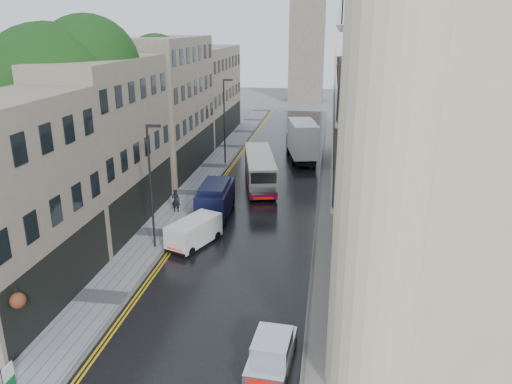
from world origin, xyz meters
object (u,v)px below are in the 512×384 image
(white_lorry, at_px, (293,145))
(lamp_post_far, at_px, (224,122))
(tree_far, at_px, (136,106))
(white_van, at_px, (170,237))
(navy_van, at_px, (197,206))
(estate_sign, at_px, (8,378))
(silver_hatchback, at_px, (247,369))
(pedestrian, at_px, (176,201))
(tree_near, at_px, (57,125))
(lamp_post_near, at_px, (151,188))
(cream_bus, at_px, (249,179))

(white_lorry, bearing_deg, lamp_post_far, 172.58)
(tree_far, distance_m, lamp_post_far, 8.48)
(white_van, bearing_deg, navy_van, 104.80)
(white_van, distance_m, estate_sign, 13.05)
(silver_hatchback, relative_size, navy_van, 0.70)
(silver_hatchback, relative_size, pedestrian, 2.10)
(tree_near, bearing_deg, white_van, -20.75)
(white_lorry, height_order, white_van, white_lorry)
(tree_far, bearing_deg, pedestrian, -56.82)
(silver_hatchback, xyz_separation_m, white_van, (-6.57, 11.10, 0.20))
(silver_hatchback, bearing_deg, lamp_post_near, 128.06)
(lamp_post_far, bearing_deg, pedestrian, -109.35)
(tree_far, height_order, pedestrian, tree_far)
(cream_bus, relative_size, estate_sign, 8.97)
(white_van, height_order, lamp_post_far, lamp_post_far)
(tree_near, bearing_deg, cream_bus, 35.29)
(tree_near, distance_m, navy_van, 10.59)
(tree_far, relative_size, estate_sign, 11.58)
(white_lorry, bearing_deg, cream_bus, -118.08)
(cream_bus, xyz_separation_m, lamp_post_near, (-4.13, -11.04, 2.58))
(tree_near, height_order, pedestrian, tree_near)
(navy_van, distance_m, pedestrian, 2.87)
(navy_van, bearing_deg, tree_near, -174.69)
(tree_far, distance_m, cream_bus, 13.10)
(cream_bus, xyz_separation_m, pedestrian, (-4.63, -4.96, -0.36))
(white_van, height_order, navy_van, navy_van)
(tree_far, bearing_deg, navy_van, -53.90)
(white_van, xyz_separation_m, pedestrian, (-1.60, 6.28, 0.08))
(white_lorry, bearing_deg, pedestrian, -128.84)
(pedestrian, distance_m, lamp_post_far, 14.23)
(cream_bus, xyz_separation_m, lamp_post_far, (-3.87, 8.87, 2.85))
(cream_bus, bearing_deg, white_van, -116.78)
(silver_hatchback, distance_m, lamp_post_near, 14.04)
(cream_bus, bearing_deg, tree_far, 144.35)
(tree_far, height_order, navy_van, tree_far)
(tree_near, distance_m, lamp_post_far, 18.74)
(cream_bus, bearing_deg, tree_near, -156.41)
(silver_hatchback, height_order, lamp_post_far, lamp_post_far)
(pedestrian, bearing_deg, lamp_post_far, -92.03)
(tree_near, bearing_deg, estate_sign, -68.84)
(tree_near, relative_size, pedestrian, 8.15)
(navy_van, bearing_deg, white_van, -99.30)
(lamp_post_far, bearing_deg, cream_bus, -82.63)
(tree_near, distance_m, white_van, 10.80)
(pedestrian, xyz_separation_m, lamp_post_near, (0.50, -6.07, 2.95))
(navy_van, bearing_deg, cream_bus, 67.50)
(navy_van, height_order, lamp_post_far, lamp_post_far)
(lamp_post_far, bearing_deg, estate_sign, -108.50)
(tree_far, relative_size, navy_van, 2.42)
(pedestrian, bearing_deg, silver_hatchback, 116.26)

